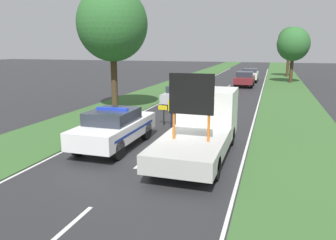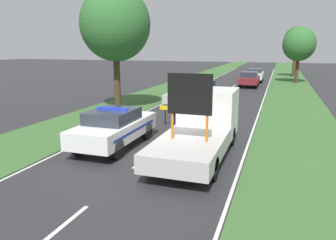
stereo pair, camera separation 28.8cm
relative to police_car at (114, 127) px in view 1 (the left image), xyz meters
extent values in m
plane|color=#28282B|center=(1.79, -0.24, -0.84)|extent=(160.00, 160.00, 0.00)
cube|color=silver|center=(1.79, -6.00, -0.84)|extent=(0.12, 2.02, 0.01)
cube|color=silver|center=(1.79, -1.10, -0.84)|extent=(0.12, 2.02, 0.01)
cube|color=silver|center=(1.79, 3.81, -0.84)|extent=(0.12, 2.02, 0.01)
cube|color=silver|center=(1.79, 8.71, -0.84)|extent=(0.12, 2.02, 0.01)
cube|color=silver|center=(1.79, 13.61, -0.84)|extent=(0.12, 2.02, 0.01)
cube|color=silver|center=(1.79, 18.51, -0.84)|extent=(0.12, 2.02, 0.01)
cube|color=silver|center=(1.79, 23.41, -0.84)|extent=(0.12, 2.02, 0.01)
cube|color=silver|center=(1.79, 28.32, -0.84)|extent=(0.12, 2.02, 0.01)
cube|color=silver|center=(1.79, 33.22, -0.84)|extent=(0.12, 2.02, 0.01)
cube|color=silver|center=(1.79, 38.12, -0.84)|extent=(0.12, 2.02, 0.01)
cube|color=silver|center=(1.79, 43.02, -0.84)|extent=(0.12, 2.02, 0.01)
cube|color=silver|center=(1.79, 47.93, -0.84)|extent=(0.12, 2.02, 0.01)
cube|color=silver|center=(1.79, 52.83, -0.84)|extent=(0.12, 2.02, 0.01)
cube|color=silver|center=(-1.69, 18.17, -0.84)|extent=(0.10, 69.96, 0.01)
cube|color=silver|center=(5.27, 18.17, -0.84)|extent=(0.10, 69.96, 0.01)
cube|color=#38602D|center=(-3.89, 19.76, -0.83)|extent=(4.20, 120.00, 0.03)
cube|color=#38602D|center=(7.47, 19.76, -0.83)|extent=(4.20, 120.00, 0.03)
cube|color=white|center=(0.00, 0.02, -0.10)|extent=(1.91, 4.66, 0.69)
cube|color=#282D38|center=(0.00, -0.12, 0.50)|extent=(1.68, 2.15, 0.50)
cylinder|color=black|center=(-0.83, 1.46, -0.44)|extent=(0.24, 0.80, 0.80)
cylinder|color=black|center=(0.83, 1.46, -0.44)|extent=(0.24, 0.80, 0.80)
cylinder|color=black|center=(-0.83, -1.43, -0.44)|extent=(0.24, 0.80, 0.80)
cylinder|color=black|center=(0.83, -1.43, -0.44)|extent=(0.24, 0.80, 0.80)
cube|color=#1E38C6|center=(0.00, -0.12, 0.80)|extent=(1.33, 0.24, 0.10)
cube|color=#193399|center=(0.00, 0.02, -0.06)|extent=(1.92, 3.82, 0.10)
cube|color=black|center=(0.00, 2.39, -0.17)|extent=(1.05, 0.08, 0.41)
cube|color=white|center=(3.58, 1.76, 0.53)|extent=(2.25, 2.21, 1.96)
cube|color=#232833|center=(3.58, 2.85, 0.88)|extent=(1.91, 0.04, 0.86)
cube|color=#B2B2AD|center=(3.58, -1.39, -0.15)|extent=(2.25, 4.10, 0.60)
cylinder|color=#D16619|center=(2.98, -1.39, 0.60)|extent=(0.09, 0.09, 0.90)
cylinder|color=#D16619|center=(4.19, -1.39, 0.60)|extent=(0.09, 0.09, 0.90)
cube|color=black|center=(3.58, -1.39, 1.73)|extent=(1.51, 0.12, 1.36)
cylinder|color=black|center=(2.58, 1.76, -0.45)|extent=(0.24, 0.78, 0.78)
cylinder|color=black|center=(4.59, 1.76, -0.45)|extent=(0.24, 0.78, 0.78)
cylinder|color=black|center=(2.58, -2.21, -0.45)|extent=(0.24, 0.78, 0.78)
cylinder|color=black|center=(4.59, -2.21, -0.45)|extent=(0.24, 0.78, 0.78)
cylinder|color=black|center=(0.73, 4.32, -0.43)|extent=(0.07, 0.07, 0.82)
cylinder|color=black|center=(3.10, 4.32, -0.43)|extent=(0.07, 0.07, 0.82)
cube|color=yellow|center=(0.68, 4.32, 0.10)|extent=(0.50, 0.08, 0.23)
cube|color=black|center=(1.17, 4.32, 0.10)|extent=(0.50, 0.08, 0.23)
cube|color=yellow|center=(1.67, 4.32, 0.10)|extent=(0.50, 0.08, 0.23)
cube|color=black|center=(2.16, 4.32, 0.10)|extent=(0.50, 0.08, 0.23)
cube|color=yellow|center=(2.66, 4.32, 0.10)|extent=(0.50, 0.08, 0.23)
cube|color=black|center=(3.15, 4.32, 0.10)|extent=(0.50, 0.08, 0.23)
cylinder|color=#191E38|center=(1.39, 3.70, -0.39)|extent=(0.17, 0.17, 0.90)
cylinder|color=#191E38|center=(1.57, 3.70, -0.39)|extent=(0.17, 0.17, 0.90)
cylinder|color=yellow|center=(1.48, 3.70, 0.39)|extent=(0.41, 0.41, 0.67)
cylinder|color=yellow|center=(1.23, 3.70, 0.36)|extent=(0.13, 0.13, 0.57)
cylinder|color=yellow|center=(1.74, 3.70, 0.36)|extent=(0.13, 0.13, 0.57)
sphere|color=#A57A5B|center=(1.48, 3.70, 0.84)|extent=(0.23, 0.23, 0.23)
cylinder|color=#141933|center=(1.48, 3.70, 0.91)|extent=(0.27, 0.27, 0.06)
cylinder|color=#232326|center=(2.04, 3.75, -0.41)|extent=(0.16, 0.16, 0.86)
cylinder|color=#232326|center=(2.21, 3.75, -0.41)|extent=(0.16, 0.16, 0.86)
cylinder|color=#3D3D42|center=(2.12, 3.75, 0.34)|extent=(0.39, 0.39, 0.65)
cylinder|color=#3D3D42|center=(1.88, 3.75, 0.31)|extent=(0.13, 0.13, 0.55)
cylinder|color=#3D3D42|center=(2.37, 3.75, 0.31)|extent=(0.13, 0.13, 0.55)
sphere|color=#A57A5B|center=(2.12, 3.75, 0.78)|extent=(0.22, 0.22, 0.22)
cube|color=black|center=(-1.17, 5.12, -0.83)|extent=(0.50, 0.50, 0.03)
cone|color=orange|center=(-1.17, 5.12, -0.48)|extent=(0.42, 0.42, 0.65)
cylinder|color=white|center=(-1.17, 5.12, -0.45)|extent=(0.24, 0.24, 0.09)
cube|color=black|center=(1.88, -0.36, -0.83)|extent=(0.35, 0.35, 0.03)
cone|color=orange|center=(1.88, -0.36, -0.58)|extent=(0.30, 0.30, 0.46)
cylinder|color=white|center=(1.88, -0.36, -0.56)|extent=(0.17, 0.17, 0.06)
cube|color=black|center=(3.53, 4.68, -0.83)|extent=(0.36, 0.36, 0.03)
cone|color=orange|center=(3.53, 4.68, -0.57)|extent=(0.31, 0.31, 0.47)
cylinder|color=white|center=(3.53, 4.68, -0.55)|extent=(0.17, 0.17, 0.07)
cube|color=black|center=(2.24, 4.85, -0.83)|extent=(0.47, 0.47, 0.03)
cone|color=orange|center=(2.24, 4.85, -0.51)|extent=(0.40, 0.40, 0.61)
cylinder|color=white|center=(2.24, 4.85, -0.47)|extent=(0.22, 0.22, 0.09)
cube|color=black|center=(-0.37, 4.46, -0.83)|extent=(0.47, 0.47, 0.03)
cone|color=orange|center=(-0.37, 4.46, -0.50)|extent=(0.40, 0.40, 0.62)
cylinder|color=white|center=(-0.37, 4.46, -0.47)|extent=(0.23, 0.23, 0.09)
cube|color=#B2B2B7|center=(0.00, 10.32, -0.16)|extent=(1.75, 4.10, 0.61)
cube|color=#282D38|center=(0.00, 10.20, 0.38)|extent=(1.54, 1.88, 0.45)
cylinder|color=black|center=(-0.75, 11.59, -0.46)|extent=(0.24, 0.76, 0.76)
cylinder|color=black|center=(0.75, 11.59, -0.46)|extent=(0.24, 0.76, 0.76)
cylinder|color=black|center=(-0.75, 9.05, -0.46)|extent=(0.24, 0.76, 0.76)
cylinder|color=black|center=(0.75, 9.05, -0.46)|extent=(0.24, 0.76, 0.76)
cube|color=navy|center=(-0.07, 16.03, -0.12)|extent=(1.71, 4.49, 0.66)
cube|color=#282D38|center=(-0.07, 15.90, 0.49)|extent=(1.50, 2.07, 0.55)
cylinder|color=black|center=(-0.80, 17.42, -0.44)|extent=(0.24, 0.79, 0.79)
cylinder|color=black|center=(0.66, 17.42, -0.44)|extent=(0.24, 0.79, 0.79)
cylinder|color=black|center=(-0.80, 14.64, -0.44)|extent=(0.24, 0.79, 0.79)
cylinder|color=black|center=(0.66, 14.64, -0.44)|extent=(0.24, 0.79, 0.79)
cube|color=maroon|center=(3.38, 23.25, -0.13)|extent=(1.88, 4.18, 0.63)
cube|color=#282D38|center=(3.38, 23.13, 0.45)|extent=(1.65, 1.92, 0.54)
cylinder|color=black|center=(2.57, 24.55, -0.45)|extent=(0.24, 0.79, 0.79)
cylinder|color=black|center=(4.20, 24.55, -0.45)|extent=(0.24, 0.79, 0.79)
cylinder|color=black|center=(2.57, 21.96, -0.45)|extent=(0.24, 0.79, 0.79)
cylinder|color=black|center=(4.20, 21.96, -0.45)|extent=(0.24, 0.79, 0.79)
cube|color=silver|center=(3.58, 28.58, -0.09)|extent=(1.82, 4.10, 0.73)
cube|color=#282D38|center=(3.58, 28.46, 0.49)|extent=(1.60, 1.88, 0.44)
cylinder|color=black|center=(2.79, 29.85, -0.46)|extent=(0.24, 0.77, 0.77)
cylinder|color=black|center=(4.36, 29.85, -0.46)|extent=(0.24, 0.77, 0.77)
cylinder|color=black|center=(2.79, 27.31, -0.46)|extent=(0.24, 0.77, 0.77)
cylinder|color=black|center=(4.36, 27.31, -0.46)|extent=(0.24, 0.77, 0.77)
cylinder|color=#42301E|center=(-3.71, 7.47, 1.07)|extent=(0.41, 0.41, 3.82)
ellipsoid|color=#2D662D|center=(-3.71, 7.47, 4.65)|extent=(4.45, 4.45, 4.67)
cylinder|color=#42301E|center=(8.17, 28.64, 0.67)|extent=(0.39, 0.39, 3.03)
ellipsoid|color=#2D662D|center=(8.17, 28.64, 3.55)|extent=(3.62, 3.62, 3.80)
cylinder|color=#42301E|center=(8.09, 36.72, 1.13)|extent=(0.37, 0.37, 3.94)
ellipsoid|color=#235623|center=(8.09, 36.72, 4.26)|extent=(3.09, 3.09, 3.24)
camera|label=1|loc=(6.08, -11.86, 3.26)|focal=35.00mm
camera|label=2|loc=(6.35, -11.77, 3.26)|focal=35.00mm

